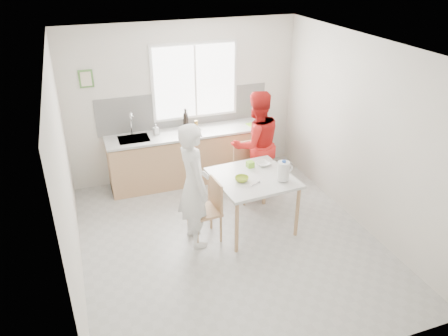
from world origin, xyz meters
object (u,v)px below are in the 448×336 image
object	(u,v)px
chair_far	(248,168)
person_white	(194,186)
bowl_green	(242,179)
milk_jug	(284,171)
wine_bottle_b	(186,121)
chair_left	(209,207)
wine_bottle_a	(185,122)
person_red	(256,144)
dining_table	(253,182)
bowl_white	(263,164)

from	to	relation	value
chair_far	person_white	world-z (taller)	person_white
chair_far	bowl_green	distance (m)	1.09
milk_jug	wine_bottle_b	xyz separation A→B (m)	(-0.81, 2.08, 0.08)
chair_left	wine_bottle_b	size ratio (longest dim) A/B	2.97
bowl_green	wine_bottle_a	bearing A→B (deg)	99.58
chair_far	wine_bottle_b	xyz separation A→B (m)	(-0.75, 0.98, 0.55)
wine_bottle_a	person_red	bearing A→B (deg)	-42.62
dining_table	bowl_green	xyz separation A→B (m)	(-0.20, -0.07, 0.12)
person_red	milk_jug	bearing A→B (deg)	81.12
milk_jug	person_white	bearing A→B (deg)	167.01
person_white	milk_jug	xyz separation A→B (m)	(1.23, -0.18, 0.10)
chair_left	wine_bottle_b	xyz separation A→B (m)	(0.21, 1.87, 0.58)
bowl_green	bowl_white	size ratio (longest dim) A/B	0.98
chair_far	milk_jug	distance (m)	1.20
person_red	milk_jug	size ratio (longest dim) A/B	6.06
chair_left	bowl_green	xyz separation A→B (m)	(0.49, -0.01, 0.37)
person_white	wine_bottle_a	distance (m)	1.88
chair_far	bowl_green	size ratio (longest dim) A/B	4.83
chair_far	bowl_green	world-z (taller)	chair_far
bowl_white	wine_bottle_b	distance (m)	1.73
dining_table	person_red	size ratio (longest dim) A/B	0.65
dining_table	wine_bottle_b	bearing A→B (deg)	104.38
person_red	wine_bottle_a	bearing A→B (deg)	-47.15
chair_far	milk_jug	size ratio (longest dim) A/B	3.20
chair_far	bowl_white	distance (m)	0.66
chair_left	milk_jug	bearing A→B (deg)	74.44
person_white	milk_jug	size ratio (longest dim) A/B	6.05
wine_bottle_a	milk_jug	bearing A→B (deg)	-67.15
chair_far	person_red	bearing A→B (deg)	15.14
person_white	wine_bottle_a	bearing A→B (deg)	-16.36
person_white	wine_bottle_a	xyz separation A→B (m)	(0.38, 1.83, 0.19)
chair_left	chair_far	distance (m)	1.32
dining_table	chair_far	world-z (taller)	chair_far
bowl_green	wine_bottle_a	distance (m)	1.87
bowl_white	person_white	bearing A→B (deg)	-163.62
bowl_white	wine_bottle_b	bearing A→B (deg)	115.74
milk_jug	chair_far	bearing A→B (deg)	88.67
bowl_green	wine_bottle_b	world-z (taller)	wine_bottle_b
person_white	wine_bottle_b	xyz separation A→B (m)	(0.42, 1.89, 0.18)
bowl_green	wine_bottle_a	xyz separation A→B (m)	(-0.31, 1.83, 0.22)
wine_bottle_b	chair_left	bearing A→B (deg)	-96.49
wine_bottle_a	bowl_white	bearing A→B (deg)	-62.25
dining_table	milk_jug	distance (m)	0.49
person_red	milk_jug	xyz separation A→B (m)	(-0.09, -1.15, 0.10)
dining_table	bowl_green	size ratio (longest dim) A/B	5.97
bowl_green	milk_jug	xyz separation A→B (m)	(0.54, -0.19, 0.13)
wine_bottle_b	chair_far	bearing A→B (deg)	-52.40
milk_jug	wine_bottle_b	world-z (taller)	wine_bottle_b
person_red	bowl_green	distance (m)	1.15
dining_table	milk_jug	size ratio (longest dim) A/B	3.95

